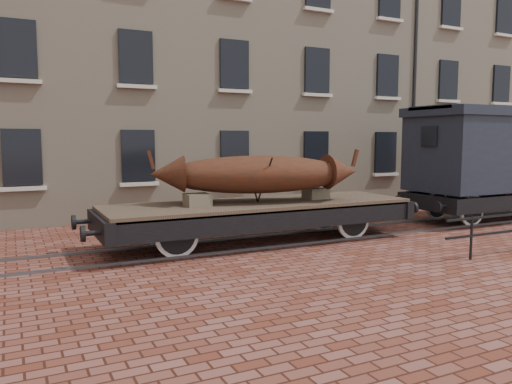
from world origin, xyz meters
name	(u,v)px	position (x,y,z in m)	size (l,w,h in m)	color
ground	(276,241)	(0.00, 0.00, 0.00)	(90.00, 90.00, 0.00)	#59271B
warehouse_cream	(230,46)	(3.00, 9.99, 7.00)	(40.00, 10.19, 14.00)	#C0B195
rail_track	(276,240)	(0.00, 0.00, 0.03)	(30.00, 1.52, 0.06)	#59595E
flatcar_wagon	(260,210)	(-0.47, 0.00, 0.87)	(9.22, 2.50, 1.39)	brown
iron_boat	(258,174)	(-0.54, 0.00, 1.83)	(5.60, 2.64, 1.39)	#532111
goods_van	(498,150)	(8.63, 0.00, 2.37)	(7.31, 2.67, 3.78)	black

